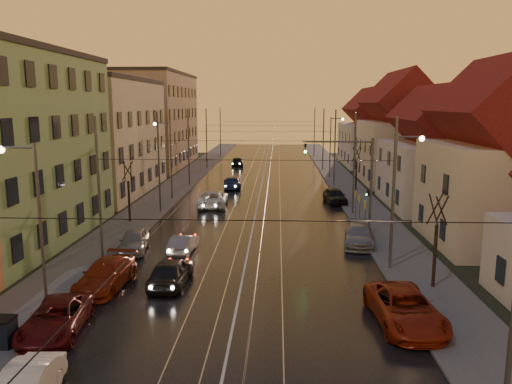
# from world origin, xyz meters

# --- Properties ---
(ground) EXTENTS (160.00, 160.00, 0.00)m
(ground) POSITION_xyz_m (0.00, 0.00, 0.00)
(ground) COLOR black
(ground) RESTS_ON ground
(road) EXTENTS (16.00, 120.00, 0.04)m
(road) POSITION_xyz_m (0.00, 40.00, 0.02)
(road) COLOR black
(road) RESTS_ON ground
(sidewalk_left) EXTENTS (4.00, 120.00, 0.15)m
(sidewalk_left) POSITION_xyz_m (-10.00, 40.00, 0.07)
(sidewalk_left) COLOR #4C4C4C
(sidewalk_left) RESTS_ON ground
(sidewalk_right) EXTENTS (4.00, 120.00, 0.15)m
(sidewalk_right) POSITION_xyz_m (10.00, 40.00, 0.07)
(sidewalk_right) COLOR #4C4C4C
(sidewalk_right) RESTS_ON ground
(tram_rail_0) EXTENTS (0.06, 120.00, 0.03)m
(tram_rail_0) POSITION_xyz_m (-2.20, 40.00, 0.06)
(tram_rail_0) COLOR gray
(tram_rail_0) RESTS_ON road
(tram_rail_1) EXTENTS (0.06, 120.00, 0.03)m
(tram_rail_1) POSITION_xyz_m (-0.77, 40.00, 0.06)
(tram_rail_1) COLOR gray
(tram_rail_1) RESTS_ON road
(tram_rail_2) EXTENTS (0.06, 120.00, 0.03)m
(tram_rail_2) POSITION_xyz_m (0.77, 40.00, 0.06)
(tram_rail_2) COLOR gray
(tram_rail_2) RESTS_ON road
(tram_rail_3) EXTENTS (0.06, 120.00, 0.03)m
(tram_rail_3) POSITION_xyz_m (2.20, 40.00, 0.06)
(tram_rail_3) COLOR gray
(tram_rail_3) RESTS_ON road
(apartment_left_2) EXTENTS (10.00, 20.00, 12.00)m
(apartment_left_2) POSITION_xyz_m (-17.50, 34.00, 6.00)
(apartment_left_2) COLOR beige
(apartment_left_2) RESTS_ON ground
(apartment_left_3) EXTENTS (10.00, 24.00, 14.00)m
(apartment_left_3) POSITION_xyz_m (-17.50, 58.00, 7.00)
(apartment_left_3) COLOR #8B7659
(apartment_left_3) RESTS_ON ground
(house_right_1) EXTENTS (8.67, 10.20, 10.80)m
(house_right_1) POSITION_xyz_m (17.00, 15.00, 5.45)
(house_right_1) COLOR beige
(house_right_1) RESTS_ON ground
(house_right_2) EXTENTS (9.18, 12.24, 9.20)m
(house_right_2) POSITION_xyz_m (17.00, 28.00, 4.64)
(house_right_2) COLOR beige
(house_right_2) RESTS_ON ground
(house_right_3) EXTENTS (9.18, 14.28, 11.50)m
(house_right_3) POSITION_xyz_m (17.00, 43.00, 5.80)
(house_right_3) COLOR beige
(house_right_3) RESTS_ON ground
(house_right_4) EXTENTS (9.18, 16.32, 10.00)m
(house_right_4) POSITION_xyz_m (17.00, 61.00, 5.05)
(house_right_4) COLOR beige
(house_right_4) RESTS_ON ground
(catenary_pole_l_1) EXTENTS (0.16, 0.16, 9.00)m
(catenary_pole_l_1) POSITION_xyz_m (-8.60, 9.00, 4.50)
(catenary_pole_l_1) COLOR #595B60
(catenary_pole_l_1) RESTS_ON ground
(catenary_pole_r_1) EXTENTS (0.16, 0.16, 9.00)m
(catenary_pole_r_1) POSITION_xyz_m (8.60, 9.00, 4.50)
(catenary_pole_r_1) COLOR #595B60
(catenary_pole_r_1) RESTS_ON ground
(catenary_pole_l_2) EXTENTS (0.16, 0.16, 9.00)m
(catenary_pole_l_2) POSITION_xyz_m (-8.60, 24.00, 4.50)
(catenary_pole_l_2) COLOR #595B60
(catenary_pole_l_2) RESTS_ON ground
(catenary_pole_r_2) EXTENTS (0.16, 0.16, 9.00)m
(catenary_pole_r_2) POSITION_xyz_m (8.60, 24.00, 4.50)
(catenary_pole_r_2) COLOR #595B60
(catenary_pole_r_2) RESTS_ON ground
(catenary_pole_l_3) EXTENTS (0.16, 0.16, 9.00)m
(catenary_pole_l_3) POSITION_xyz_m (-8.60, 39.00, 4.50)
(catenary_pole_l_3) COLOR #595B60
(catenary_pole_l_3) RESTS_ON ground
(catenary_pole_r_3) EXTENTS (0.16, 0.16, 9.00)m
(catenary_pole_r_3) POSITION_xyz_m (8.60, 39.00, 4.50)
(catenary_pole_r_3) COLOR #595B60
(catenary_pole_r_3) RESTS_ON ground
(catenary_pole_l_4) EXTENTS (0.16, 0.16, 9.00)m
(catenary_pole_l_4) POSITION_xyz_m (-8.60, 54.00, 4.50)
(catenary_pole_l_4) COLOR #595B60
(catenary_pole_l_4) RESTS_ON ground
(catenary_pole_r_4) EXTENTS (0.16, 0.16, 9.00)m
(catenary_pole_r_4) POSITION_xyz_m (8.60, 54.00, 4.50)
(catenary_pole_r_4) COLOR #595B60
(catenary_pole_r_4) RESTS_ON ground
(catenary_pole_l_5) EXTENTS (0.16, 0.16, 9.00)m
(catenary_pole_l_5) POSITION_xyz_m (-8.60, 72.00, 4.50)
(catenary_pole_l_5) COLOR #595B60
(catenary_pole_l_5) RESTS_ON ground
(catenary_pole_r_5) EXTENTS (0.16, 0.16, 9.00)m
(catenary_pole_r_5) POSITION_xyz_m (8.60, 72.00, 4.50)
(catenary_pole_r_5) COLOR #595B60
(catenary_pole_r_5) RESTS_ON ground
(street_lamp_0) EXTENTS (1.75, 0.32, 8.00)m
(street_lamp_0) POSITION_xyz_m (-9.10, 2.00, 4.89)
(street_lamp_0) COLOR #595B60
(street_lamp_0) RESTS_ON ground
(street_lamp_1) EXTENTS (1.75, 0.32, 8.00)m
(street_lamp_1) POSITION_xyz_m (9.10, 10.00, 4.89)
(street_lamp_1) COLOR #595B60
(street_lamp_1) RESTS_ON ground
(street_lamp_2) EXTENTS (1.75, 0.32, 8.00)m
(street_lamp_2) POSITION_xyz_m (-9.10, 30.00, 4.89)
(street_lamp_2) COLOR #595B60
(street_lamp_2) RESTS_ON ground
(street_lamp_3) EXTENTS (1.75, 0.32, 8.00)m
(street_lamp_3) POSITION_xyz_m (9.10, 46.00, 4.89)
(street_lamp_3) COLOR #595B60
(street_lamp_3) RESTS_ON ground
(traffic_light_mast) EXTENTS (5.30, 0.32, 7.20)m
(traffic_light_mast) POSITION_xyz_m (7.99, 18.00, 4.60)
(traffic_light_mast) COLOR #595B60
(traffic_light_mast) RESTS_ON ground
(bare_tree_0) EXTENTS (1.09, 1.09, 5.11)m
(bare_tree_0) POSITION_xyz_m (-10.20, 20.00, 2.49)
(bare_tree_0) COLOR black
(bare_tree_0) RESTS_ON ground
(bare_tree_1) EXTENTS (1.09, 1.09, 5.11)m
(bare_tree_1) POSITION_xyz_m (10.20, 6.00, 2.49)
(bare_tree_1) COLOR black
(bare_tree_1) RESTS_ON ground
(bare_tree_2) EXTENTS (1.09, 1.09, 5.11)m
(bare_tree_2) POSITION_xyz_m (10.40, 34.00, 2.49)
(bare_tree_2) COLOR black
(bare_tree_2) RESTS_ON ground
(driving_car_0) EXTENTS (1.99, 4.57, 1.53)m
(driving_car_0) POSITION_xyz_m (-3.81, 6.03, 0.77)
(driving_car_0) COLOR black
(driving_car_0) RESTS_ON ground
(driving_car_1) EXTENTS (1.51, 3.80, 1.23)m
(driving_car_1) POSITION_xyz_m (-4.26, 11.94, 0.61)
(driving_car_1) COLOR gray
(driving_car_1) RESTS_ON ground
(driving_car_2) EXTENTS (2.78, 5.67, 1.55)m
(driving_car_2) POSITION_xyz_m (-4.16, 26.79, 0.77)
(driving_car_2) COLOR silver
(driving_car_2) RESTS_ON ground
(driving_car_3) EXTENTS (2.46, 4.96, 1.39)m
(driving_car_3) POSITION_xyz_m (-3.28, 37.09, 0.69)
(driving_car_3) COLOR #19204B
(driving_car_3) RESTS_ON ground
(driving_car_4) EXTENTS (2.21, 4.57, 1.50)m
(driving_car_4) POSITION_xyz_m (-4.34, 57.74, 0.75)
(driving_car_4) COLOR black
(driving_car_4) RESTS_ON ground
(parked_left_1) EXTENTS (2.72, 5.05, 1.35)m
(parked_left_1) POSITION_xyz_m (-7.49, 0.05, 0.67)
(parked_left_1) COLOR #530E0F
(parked_left_1) RESTS_ON ground
(parked_left_2) EXTENTS (2.45, 5.24, 1.48)m
(parked_left_2) POSITION_xyz_m (-7.16, 5.41, 0.74)
(parked_left_2) COLOR maroon
(parked_left_2) RESTS_ON ground
(parked_left_3) EXTENTS (2.21, 4.39, 1.44)m
(parked_left_3) POSITION_xyz_m (-7.60, 12.14, 0.72)
(parked_left_3) COLOR #9E9FA3
(parked_left_3) RESTS_ON ground
(parked_right_0) EXTENTS (3.00, 5.80, 1.56)m
(parked_right_0) POSITION_xyz_m (7.60, 1.56, 0.78)
(parked_right_0) COLOR maroon
(parked_right_0) RESTS_ON ground
(parked_right_1) EXTENTS (2.62, 5.10, 1.41)m
(parked_right_1) POSITION_xyz_m (7.60, 14.22, 0.71)
(parked_right_1) COLOR gray
(parked_right_1) RESTS_ON ground
(parked_right_2) EXTENTS (2.34, 4.59, 1.50)m
(parked_right_2) POSITION_xyz_m (7.60, 29.01, 0.75)
(parked_right_2) COLOR black
(parked_right_2) RESTS_ON ground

